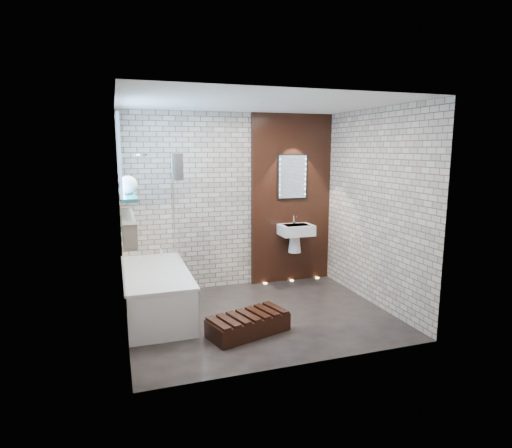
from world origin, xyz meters
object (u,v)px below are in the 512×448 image
object	(u,v)px
walnut_step	(248,325)
bath_screen	(177,209)
bathtub	(156,292)
led_mirror	(293,177)
washbasin	(296,234)

from	to	relation	value
walnut_step	bath_screen	bearing A→B (deg)	113.11
bathtub	led_mirror	xyz separation A→B (m)	(2.17, 0.78, 1.36)
washbasin	bathtub	bearing A→B (deg)	-163.99
washbasin	walnut_step	bearing A→B (deg)	-129.10
washbasin	led_mirror	world-z (taller)	led_mirror
bathtub	walnut_step	xyz separation A→B (m)	(0.93, -0.91, -0.19)
bath_screen	walnut_step	world-z (taller)	bath_screen
bathtub	walnut_step	distance (m)	1.31
led_mirror	bathtub	bearing A→B (deg)	-160.22
washbasin	led_mirror	distance (m)	0.88
walnut_step	led_mirror	bearing A→B (deg)	53.62
led_mirror	walnut_step	world-z (taller)	led_mirror
walnut_step	bathtub	bearing A→B (deg)	135.69
bath_screen	walnut_step	distance (m)	1.88
bath_screen	led_mirror	distance (m)	1.89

